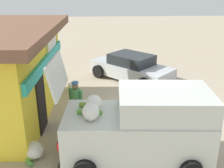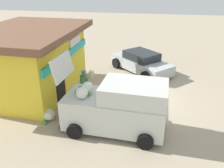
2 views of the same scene
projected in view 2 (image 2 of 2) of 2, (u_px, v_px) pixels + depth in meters
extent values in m
plane|color=tan|center=(143.00, 97.00, 12.15)|extent=(60.00, 60.00, 0.00)
cube|color=yellow|center=(32.00, 63.00, 12.40)|extent=(5.83, 4.21, 3.03)
cube|color=#2DB7B2|center=(67.00, 55.00, 11.75)|extent=(5.39, 0.33, 0.36)
cube|color=black|center=(61.00, 83.00, 11.32)|extent=(0.90, 0.09, 2.00)
cube|color=white|center=(75.00, 43.00, 12.74)|extent=(1.50, 0.12, 0.60)
cube|color=brown|center=(27.00, 32.00, 11.70)|extent=(6.76, 5.15, 0.32)
cube|color=silver|center=(115.00, 111.00, 9.39)|extent=(2.06, 4.07, 1.25)
cube|color=silver|center=(134.00, 92.00, 8.83)|extent=(1.90, 2.56, 0.67)
cube|color=black|center=(166.00, 96.00, 8.59)|extent=(1.56, 0.17, 0.51)
cube|color=silver|center=(63.00, 67.00, 9.10)|extent=(1.66, 0.35, 0.90)
ellipsoid|color=silver|center=(82.00, 93.00, 9.00)|extent=(0.54, 0.45, 0.45)
ellipsoid|color=silver|center=(87.00, 87.00, 9.44)|extent=(0.55, 0.46, 0.46)
cylinder|color=#64A043|center=(89.00, 94.00, 9.30)|extent=(0.26, 0.25, 0.14)
cylinder|color=olive|center=(83.00, 88.00, 9.75)|extent=(0.20, 0.31, 0.15)
cylinder|color=#509431|center=(78.00, 92.00, 9.39)|extent=(0.19, 0.25, 0.13)
cylinder|color=#689244|center=(86.00, 88.00, 9.76)|extent=(0.28, 0.27, 0.10)
cube|color=black|center=(68.00, 117.00, 10.04)|extent=(1.74, 0.18, 0.16)
cube|color=red|center=(60.00, 113.00, 9.15)|extent=(0.14, 0.07, 0.20)
cube|color=red|center=(73.00, 96.00, 10.42)|extent=(0.14, 0.07, 0.20)
cylinder|color=black|center=(145.00, 142.00, 8.44)|extent=(0.26, 0.61, 0.60)
cylinder|color=black|center=(150.00, 113.00, 10.18)|extent=(0.26, 0.61, 0.60)
cylinder|color=black|center=(75.00, 131.00, 9.00)|extent=(0.26, 0.61, 0.60)
cylinder|color=black|center=(91.00, 106.00, 10.74)|extent=(0.26, 0.61, 0.60)
cube|color=#B2B7BC|center=(141.00, 64.00, 15.26)|extent=(4.24, 4.26, 0.64)
cube|color=#1E2328|center=(141.00, 56.00, 15.02)|extent=(2.52, 2.53, 0.50)
cylinder|color=black|center=(137.00, 58.00, 16.90)|extent=(0.63, 0.64, 0.68)
cylinder|color=black|center=(116.00, 63.00, 15.92)|extent=(0.63, 0.64, 0.68)
cylinder|color=black|center=(168.00, 70.00, 14.74)|extent=(0.63, 0.64, 0.68)
cylinder|color=black|center=(146.00, 77.00, 13.76)|extent=(0.63, 0.64, 0.68)
cylinder|color=#4C4C51|center=(87.00, 95.00, 11.49)|extent=(0.15, 0.15, 0.80)
cylinder|color=#4C4C51|center=(83.00, 93.00, 11.70)|extent=(0.15, 0.15, 0.80)
cylinder|color=#4C9959|center=(84.00, 82.00, 11.31)|extent=(0.47, 0.47, 0.57)
sphere|color=#8C6647|center=(84.00, 74.00, 11.15)|extent=(0.22, 0.22, 0.22)
cylinder|color=#3872B2|center=(84.00, 72.00, 11.09)|extent=(0.24, 0.24, 0.05)
cylinder|color=#4C9959|center=(88.00, 83.00, 11.16)|extent=(0.09, 0.09, 0.54)
cylinder|color=#4C9959|center=(81.00, 80.00, 11.46)|extent=(0.09, 0.09, 0.54)
cylinder|color=#4C4C51|center=(76.00, 107.00, 10.47)|extent=(0.15, 0.15, 0.78)
cylinder|color=#4C4C51|center=(83.00, 108.00, 10.38)|extent=(0.15, 0.15, 0.78)
cylinder|color=gold|center=(81.00, 94.00, 10.39)|extent=(0.68, 0.41, 0.60)
sphere|color=tan|center=(84.00, 87.00, 10.57)|extent=(0.21, 0.21, 0.21)
cylinder|color=gold|center=(78.00, 94.00, 10.69)|extent=(0.09, 0.09, 0.53)
cylinder|color=gold|center=(88.00, 95.00, 10.57)|extent=(0.09, 0.09, 0.53)
ellipsoid|color=silver|center=(49.00, 114.00, 10.23)|extent=(0.87, 0.84, 0.45)
cylinder|color=#589F33|center=(46.00, 117.00, 10.32)|extent=(0.31, 0.31, 0.15)
cylinder|color=#509B3F|center=(45.00, 123.00, 9.96)|extent=(0.24, 0.26, 0.12)
cylinder|color=#6CA530|center=(47.00, 120.00, 10.14)|extent=(0.29, 0.35, 0.14)
cylinder|color=silver|center=(91.00, 74.00, 14.45)|extent=(0.32, 0.32, 0.42)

